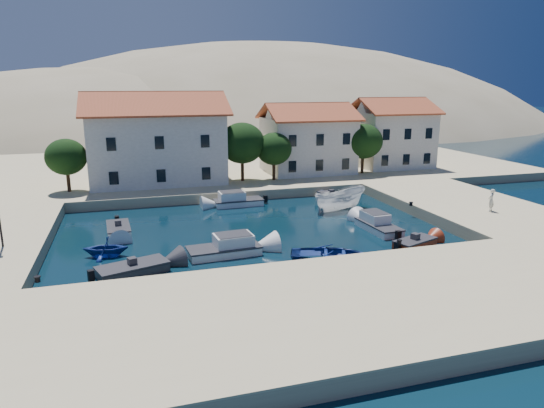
{
  "coord_description": "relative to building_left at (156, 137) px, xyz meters",
  "views": [
    {
      "loc": [
        -9.1,
        -26.44,
        11.48
      ],
      "look_at": [
        1.87,
        10.24,
        2.0
      ],
      "focal_mm": 32.0,
      "sensor_mm": 36.0,
      "label": 1
    }
  ],
  "objects": [
    {
      "name": "ground",
      "position": [
        6.0,
        -28.0,
        -5.94
      ],
      "size": [
        400.0,
        400.0,
        0.0
      ],
      "primitive_type": "plane",
      "color": "black",
      "rests_on": "ground"
    },
    {
      "name": "quay_south",
      "position": [
        6.0,
        -34.0,
        -5.44
      ],
      "size": [
        52.0,
        12.0,
        1.0
      ],
      "primitive_type": "cube",
      "color": "#C5B487",
      "rests_on": "ground"
    },
    {
      "name": "quay_east",
      "position": [
        26.5,
        -18.0,
        -5.44
      ],
      "size": [
        11.0,
        20.0,
        1.0
      ],
      "primitive_type": "cube",
      "color": "#C5B487",
      "rests_on": "ground"
    },
    {
      "name": "quay_north",
      "position": [
        8.0,
        10.0,
        -5.44
      ],
      "size": [
        80.0,
        36.0,
        1.0
      ],
      "primitive_type": "cube",
      "color": "#C5B487",
      "rests_on": "ground"
    },
    {
      "name": "hills",
      "position": [
        26.64,
        95.62,
        -29.34
      ],
      "size": [
        254.0,
        176.0,
        99.0
      ],
      "color": "gray",
      "rests_on": "ground"
    },
    {
      "name": "building_left",
      "position": [
        0.0,
        0.0,
        0.0
      ],
      "size": [
        14.7,
        9.45,
        9.7
      ],
      "color": "beige",
      "rests_on": "quay_north"
    },
    {
      "name": "building_mid",
      "position": [
        18.0,
        1.0,
        -0.71
      ],
      "size": [
        10.5,
        8.4,
        8.3
      ],
      "color": "beige",
      "rests_on": "quay_north"
    },
    {
      "name": "building_right",
      "position": [
        30.0,
        2.0,
        -0.46
      ],
      "size": [
        9.45,
        8.4,
        8.8
      ],
      "color": "beige",
      "rests_on": "quay_north"
    },
    {
      "name": "trees",
      "position": [
        10.51,
        -2.54,
        -1.1
      ],
      "size": [
        37.3,
        5.3,
        6.45
      ],
      "color": "#382314",
      "rests_on": "quay_north"
    },
    {
      "name": "bollards",
      "position": [
        8.8,
        -24.13,
        -4.79
      ],
      "size": [
        29.36,
        9.56,
        0.3
      ],
      "color": "black",
      "rests_on": "ground"
    },
    {
      "name": "motorboat_grey_sw",
      "position": [
        -3.31,
        -24.86,
        -5.64
      ],
      "size": [
        4.67,
        3.16,
        1.25
      ],
      "rotation": [
        0.0,
        0.0,
        0.32
      ],
      "color": "#302F34",
      "rests_on": "ground"
    },
    {
      "name": "cabin_cruiser_south",
      "position": [
        2.8,
        -23.13,
        -5.46
      ],
      "size": [
        5.15,
        2.5,
        1.6
      ],
      "rotation": [
        0.0,
        0.0,
        0.07
      ],
      "color": "white",
      "rests_on": "ground"
    },
    {
      "name": "rowboat_south",
      "position": [
        9.43,
        -26.34,
        -5.94
      ],
      "size": [
        6.39,
        5.53,
        1.11
      ],
      "primitive_type": "imported",
      "rotation": [
        0.0,
        0.0,
        1.2
      ],
      "color": "navy",
      "rests_on": "ground"
    },
    {
      "name": "motorboat_red_se",
      "position": [
        16.35,
        -25.5,
        -5.64
      ],
      "size": [
        3.69,
        2.6,
        1.25
      ],
      "rotation": [
        0.0,
        0.0,
        0.36
      ],
      "color": "maroon",
      "rests_on": "ground"
    },
    {
      "name": "cabin_cruiser_east",
      "position": [
        15.83,
        -21.13,
        -5.46
      ],
      "size": [
        2.12,
        4.74,
        1.6
      ],
      "rotation": [
        0.0,
        0.0,
        1.62
      ],
      "color": "white",
      "rests_on": "ground"
    },
    {
      "name": "boat_east",
      "position": [
        15.63,
        -14.04,
        -5.94
      ],
      "size": [
        6.09,
        3.54,
        2.21
      ],
      "primitive_type": "imported",
      "rotation": [
        0.0,
        0.0,
        1.83
      ],
      "color": "white",
      "rests_on": "ground"
    },
    {
      "name": "motorboat_white_ne",
      "position": [
        16.51,
        -10.01,
        -5.64
      ],
      "size": [
        1.92,
        3.59,
        1.25
      ],
      "rotation": [
        0.0,
        0.0,
        1.66
      ],
      "color": "white",
      "rests_on": "ground"
    },
    {
      "name": "rowboat_west",
      "position": [
        -5.01,
        -21.07,
        -5.94
      ],
      "size": [
        3.37,
        3.03,
        1.57
      ],
      "primitive_type": "imported",
      "rotation": [
        0.0,
        0.0,
        -1.74
      ],
      "color": "navy",
      "rests_on": "ground"
    },
    {
      "name": "motorboat_white_west",
      "position": [
        -4.23,
        -15.66,
        -5.64
      ],
      "size": [
        1.96,
        4.03,
        1.25
      ],
      "rotation": [
        0.0,
        0.0,
        -1.52
      ],
      "color": "white",
      "rests_on": "ground"
    },
    {
      "name": "cabin_cruiser_north",
      "position": [
        6.89,
        -9.62,
        -5.46
      ],
      "size": [
        4.74,
        2.08,
        1.6
      ],
      "rotation": [
        0.0,
        0.0,
        3.16
      ],
      "color": "white",
      "rests_on": "ground"
    },
    {
      "name": "pedestrian",
      "position": [
        26.09,
        -21.6,
        -3.98
      ],
      "size": [
        0.84,
        0.76,
        1.92
      ],
      "primitive_type": "imported",
      "rotation": [
        0.0,
        0.0,
        3.71
      ],
      "color": "beige",
      "rests_on": "quay_east"
    }
  ]
}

